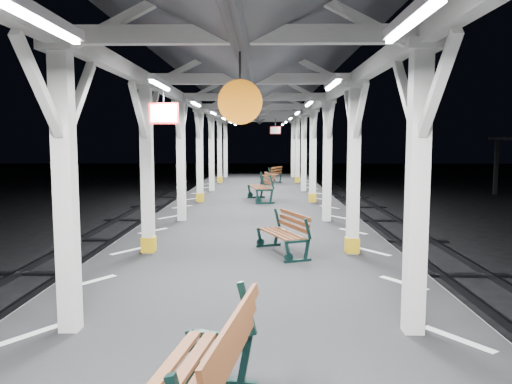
{
  "coord_description": "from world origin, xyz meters",
  "views": [
    {
      "loc": [
        0.26,
        -7.63,
        3.23
      ],
      "look_at": [
        0.11,
        2.19,
        2.2
      ],
      "focal_mm": 35.0,
      "sensor_mm": 36.0,
      "label": 1
    }
  ],
  "objects_px": {
    "bench_mid": "(286,232)",
    "bench_extra": "(273,175)",
    "bench_near": "(204,376)",
    "bench_far": "(263,186)"
  },
  "relations": [
    {
      "from": "bench_far",
      "to": "bench_extra",
      "type": "distance_m",
      "value": 7.08
    },
    {
      "from": "bench_mid",
      "to": "bench_extra",
      "type": "xyz_separation_m",
      "value": [
        0.04,
        15.52,
        0.04
      ]
    },
    {
      "from": "bench_near",
      "to": "bench_extra",
      "type": "bearing_deg",
      "value": 97.13
    },
    {
      "from": "bench_extra",
      "to": "bench_near",
      "type": "bearing_deg",
      "value": -70.02
    },
    {
      "from": "bench_near",
      "to": "bench_extra",
      "type": "relative_size",
      "value": 1.11
    },
    {
      "from": "bench_extra",
      "to": "bench_mid",
      "type": "bearing_deg",
      "value": -67.76
    },
    {
      "from": "bench_mid",
      "to": "bench_extra",
      "type": "relative_size",
      "value": 0.91
    },
    {
      "from": "bench_mid",
      "to": "bench_extra",
      "type": "height_order",
      "value": "bench_extra"
    },
    {
      "from": "bench_mid",
      "to": "bench_near",
      "type": "bearing_deg",
      "value": -119.3
    },
    {
      "from": "bench_mid",
      "to": "bench_far",
      "type": "relative_size",
      "value": 0.8
    }
  ]
}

